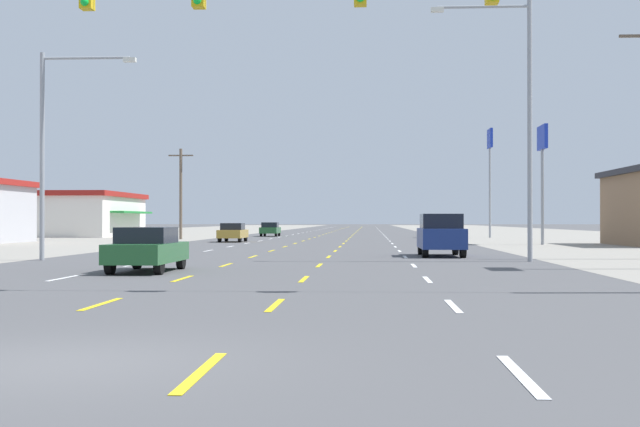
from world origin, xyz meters
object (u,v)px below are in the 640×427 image
(pole_sign_right_row_1, at_px, (542,151))
(streetlight_right_row_0, at_px, (520,111))
(sedan_far_left_mid, at_px, (233,232))
(pole_sign_right_row_2, at_px, (490,154))
(suv_far_right_near, at_px, (441,234))
(streetlight_left_row_0, at_px, (53,139))
(sedan_far_left_midfar, at_px, (270,229))
(sedan_inner_left_nearest, at_px, (147,249))

(pole_sign_right_row_1, height_order, streetlight_right_row_0, streetlight_right_row_0)
(sedan_far_left_mid, relative_size, pole_sign_right_row_2, 0.43)
(suv_far_right_near, distance_m, streetlight_left_row_0, 17.88)
(pole_sign_right_row_1, xyz_separation_m, pole_sign_right_row_2, (-0.29, 23.73, 1.67))
(suv_far_right_near, relative_size, streetlight_right_row_0, 0.46)
(pole_sign_right_row_2, bearing_deg, sedan_far_left_midfar, 164.88)
(sedan_inner_left_nearest, bearing_deg, suv_far_right_near, 50.27)
(sedan_far_left_mid, relative_size, streetlight_left_row_0, 0.51)
(streetlight_left_row_0, distance_m, streetlight_right_row_0, 19.50)
(streetlight_right_row_0, bearing_deg, sedan_inner_left_nearest, -150.08)
(sedan_inner_left_nearest, height_order, suv_far_right_near, suv_far_right_near)
(pole_sign_right_row_1, bearing_deg, sedan_inner_left_nearest, -120.73)
(pole_sign_right_row_2, bearing_deg, streetlight_right_row_0, -96.45)
(sedan_far_left_mid, xyz_separation_m, pole_sign_right_row_1, (22.47, -6.27, 5.68))
(suv_far_right_near, bearing_deg, sedan_inner_left_nearest, -129.73)
(sedan_inner_left_nearest, distance_m, streetlight_left_row_0, 10.74)
(suv_far_right_near, relative_size, streetlight_left_row_0, 0.56)
(suv_far_right_near, height_order, streetlight_left_row_0, streetlight_left_row_0)
(sedan_far_left_mid, xyz_separation_m, sedan_far_left_midfar, (0.21, 23.40, 0.00))
(streetlight_right_row_0, bearing_deg, sedan_far_left_midfar, 106.97)
(sedan_inner_left_nearest, bearing_deg, pole_sign_right_row_1, 59.27)
(sedan_far_left_midfar, relative_size, pole_sign_right_row_2, 0.43)
(sedan_far_left_midfar, distance_m, streetlight_right_row_0, 56.88)
(suv_far_right_near, xyz_separation_m, sedan_far_left_midfar, (-13.71, 49.13, -0.27))
(sedan_far_left_mid, height_order, streetlight_left_row_0, streetlight_left_row_0)
(pole_sign_right_row_2, distance_m, streetlight_right_row_0, 48.57)
(suv_far_right_near, distance_m, pole_sign_right_row_2, 44.54)
(sedan_inner_left_nearest, height_order, pole_sign_right_row_1, pole_sign_right_row_1)
(pole_sign_right_row_1, bearing_deg, suv_far_right_near, -113.73)
(sedan_far_left_mid, xyz_separation_m, streetlight_right_row_0, (16.73, -30.76, 5.37))
(pole_sign_right_row_2, bearing_deg, streetlight_left_row_0, -117.33)
(sedan_far_left_midfar, height_order, pole_sign_right_row_2, pole_sign_right_row_2)
(pole_sign_right_row_1, xyz_separation_m, streetlight_right_row_0, (-5.74, -24.49, -0.31))
(sedan_inner_left_nearest, distance_m, pole_sign_right_row_2, 59.49)
(sedan_far_left_mid, bearing_deg, pole_sign_right_row_1, -15.58)
(suv_far_right_near, relative_size, sedan_far_left_midfar, 1.09)
(pole_sign_right_row_1, height_order, streetlight_left_row_0, streetlight_left_row_0)
(sedan_inner_left_nearest, relative_size, pole_sign_right_row_2, 0.43)
(streetlight_right_row_0, bearing_deg, pole_sign_right_row_2, 83.55)
(sedan_inner_left_nearest, relative_size, sedan_far_left_midfar, 1.00)
(sedan_far_left_midfar, height_order, streetlight_right_row_0, streetlight_right_row_0)
(suv_far_right_near, distance_m, sedan_far_left_midfar, 51.01)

